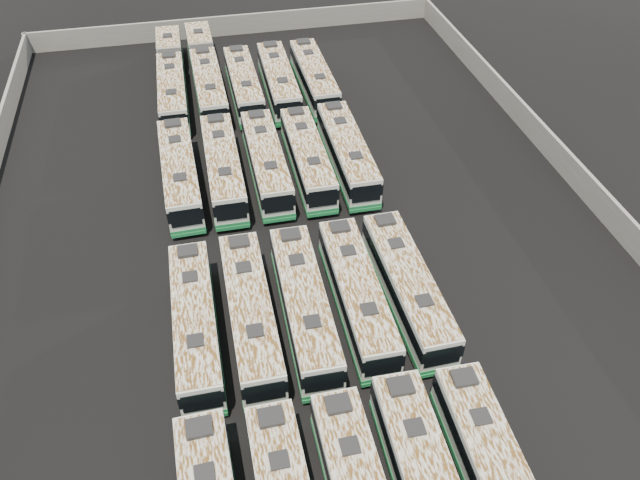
{
  "coord_description": "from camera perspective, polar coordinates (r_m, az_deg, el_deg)",
  "views": [
    {
      "loc": [
        -5.69,
        -32.26,
        29.51
      ],
      "look_at": [
        1.1,
        -1.7,
        1.6
      ],
      "focal_mm": 35.0,
      "sensor_mm": 36.0,
      "label": 1
    }
  ],
  "objects": [
    {
      "name": "bus_midfront_far_left",
      "position": [
        37.45,
        -11.31,
        -7.47
      ],
      "size": [
        2.48,
        11.44,
        3.22
      ],
      "rotation": [
        0.0,
        0.0,
        -0.01
      ],
      "color": "beige",
      "rests_on": "ground"
    },
    {
      "name": "perimeter_wall",
      "position": [
        43.36,
        -1.9,
        0.76
      ],
      "size": [
        45.2,
        73.2,
        2.2
      ],
      "color": "slate",
      "rests_on": "ground"
    },
    {
      "name": "bus_midfront_right",
      "position": [
        38.33,
        3.41,
        -5.0
      ],
      "size": [
        2.56,
        11.51,
        3.24
      ],
      "rotation": [
        0.0,
        0.0,
        -0.01
      ],
      "color": "beige",
      "rests_on": "ground"
    },
    {
      "name": "bus_midfront_left",
      "position": [
        37.38,
        -6.35,
        -6.73
      ],
      "size": [
        2.51,
        11.71,
        3.3
      ],
      "rotation": [
        0.0,
        0.0,
        -0.0
      ],
      "color": "beige",
      "rests_on": "ground"
    },
    {
      "name": "bus_midback_right",
      "position": [
        49.57,
        -1.15,
        7.52
      ],
      "size": [
        2.53,
        11.51,
        3.24
      ],
      "rotation": [
        0.0,
        0.0,
        -0.01
      ],
      "color": "beige",
      "rests_on": "ground"
    },
    {
      "name": "ground",
      "position": [
        44.09,
        -1.87,
        -0.32
      ],
      "size": [
        140.0,
        140.0,
        0.0
      ],
      "primitive_type": "plane",
      "color": "black",
      "rests_on": "ground"
    },
    {
      "name": "bus_back_far_left",
      "position": [
        62.85,
        -13.42,
        14.28
      ],
      "size": [
        2.65,
        17.87,
        3.24
      ],
      "rotation": [
        0.0,
        0.0,
        -0.01
      ],
      "color": "beige",
      "rests_on": "ground"
    },
    {
      "name": "bus_back_far_right",
      "position": [
        61.03,
        -0.55,
        14.6
      ],
      "size": [
        2.49,
        11.69,
        3.29
      ],
      "rotation": [
        0.0,
        0.0,
        0.0
      ],
      "color": "beige",
      "rests_on": "ground"
    },
    {
      "name": "bus_back_left",
      "position": [
        62.98,
        -10.39,
        14.82
      ],
      "size": [
        2.71,
        18.15,
        3.29
      ],
      "rotation": [
        0.0,
        0.0,
        0.01
      ],
      "color": "beige",
      "rests_on": "ground"
    },
    {
      "name": "bus_midback_far_right",
      "position": [
        50.12,
        2.5,
        7.97
      ],
      "size": [
        2.62,
        11.79,
        3.31
      ],
      "rotation": [
        0.0,
        0.0,
        -0.01
      ],
      "color": "beige",
      "rests_on": "ground"
    },
    {
      "name": "bus_midback_far_left",
      "position": [
        48.96,
        -12.68,
        5.98
      ],
      "size": [
        2.79,
        11.86,
        3.33
      ],
      "rotation": [
        0.0,
        0.0,
        0.02
      ],
      "color": "beige",
      "rests_on": "ground"
    },
    {
      "name": "bus_back_center",
      "position": [
        60.34,
        -6.97,
        13.9
      ],
      "size": [
        2.47,
        11.39,
        3.21
      ],
      "rotation": [
        0.0,
        0.0,
        0.01
      ],
      "color": "beige",
      "rests_on": "ground"
    },
    {
      "name": "bus_midback_left",
      "position": [
        48.95,
        -8.83,
        6.55
      ],
      "size": [
        2.57,
        11.81,
        3.32
      ],
      "rotation": [
        0.0,
        0.0,
        -0.01
      ],
      "color": "beige",
      "rests_on": "ground"
    },
    {
      "name": "bus_midfront_center",
      "position": [
        37.61,
        -1.43,
        -6.02
      ],
      "size": [
        2.69,
        11.75,
        3.3
      ],
      "rotation": [
        0.0,
        0.0,
        -0.02
      ],
      "color": "beige",
      "rests_on": "ground"
    },
    {
      "name": "bus_front_far_right",
      "position": [
        32.41,
        15.82,
        -20.3
      ],
      "size": [
        2.72,
        11.56,
        3.24
      ],
      "rotation": [
        0.0,
        0.0,
        -0.02
      ],
      "color": "beige",
      "rests_on": "ground"
    },
    {
      "name": "bus_midback_center",
      "position": [
        49.22,
        -4.92,
        7.11
      ],
      "size": [
        2.47,
        11.64,
        3.28
      ],
      "rotation": [
        0.0,
        0.0,
        -0.0
      ],
      "color": "beige",
      "rests_on": "ground"
    },
    {
      "name": "bus_midfront_far_right",
      "position": [
        39.07,
        7.99,
        -4.26
      ],
      "size": [
        2.62,
        11.63,
        3.27
      ],
      "rotation": [
        0.0,
        0.0,
        0.01
      ],
      "color": "beige",
      "rests_on": "ground"
    },
    {
      "name": "bus_back_right",
      "position": [
        60.51,
        -3.8,
        14.26
      ],
      "size": [
        2.66,
        11.8,
        3.31
      ],
      "rotation": [
        0.0,
        0.0,
        -0.01
      ],
      "color": "beige",
      "rests_on": "ground"
    }
  ]
}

